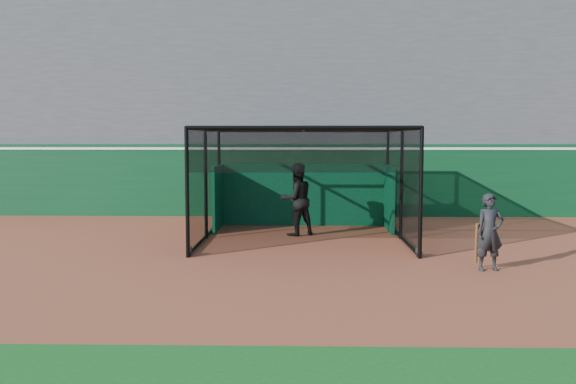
{
  "coord_description": "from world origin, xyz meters",
  "views": [
    {
      "loc": [
        0.34,
        -12.67,
        2.68
      ],
      "look_at": [
        0.0,
        2.0,
        1.4
      ],
      "focal_mm": 38.0,
      "sensor_mm": 36.0,
      "label": 1
    }
  ],
  "objects": [
    {
      "name": "outfield_wall",
      "position": [
        0.0,
        8.5,
        1.29
      ],
      "size": [
        50.0,
        0.5,
        2.5
      ],
      "color": "#0A3B1C",
      "rests_on": "ground"
    },
    {
      "name": "batter",
      "position": [
        0.19,
        4.16,
        1.01
      ],
      "size": [
        1.23,
        1.14,
        2.01
      ],
      "primitive_type": "imported",
      "rotation": [
        0.0,
        0.0,
        3.65
      ],
      "color": "black",
      "rests_on": "ground"
    },
    {
      "name": "batting_cage",
      "position": [
        0.37,
        3.58,
        1.46
      ],
      "size": [
        5.33,
        5.41,
        2.93
      ],
      "color": "black",
      "rests_on": "ground"
    },
    {
      "name": "on_deck_player",
      "position": [
        4.16,
        -0.32,
        0.79
      ],
      "size": [
        0.63,
        0.45,
        1.58
      ],
      "color": "black",
      "rests_on": "ground"
    },
    {
      "name": "grandstand",
      "position": [
        0.0,
        12.27,
        4.48
      ],
      "size": [
        50.0,
        7.85,
        8.95
      ],
      "color": "#4C4C4F",
      "rests_on": "ground"
    },
    {
      "name": "ground",
      "position": [
        0.0,
        0.0,
        0.0
      ],
      "size": [
        120.0,
        120.0,
        0.0
      ],
      "primitive_type": "plane",
      "color": "brown",
      "rests_on": "ground"
    }
  ]
}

